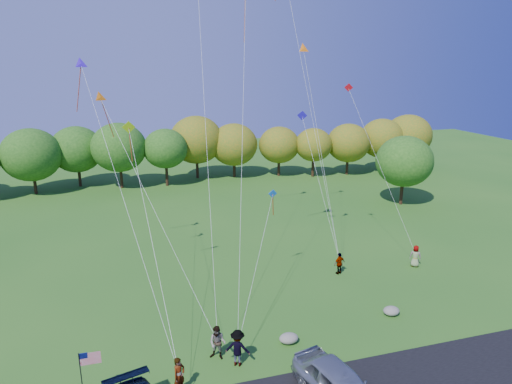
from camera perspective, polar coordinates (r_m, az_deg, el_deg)
The scene contains 10 objects.
ground at distance 24.40m, azimuth -2.61°, elevation -21.40°, with size 140.00×140.00×0.00m, color #275D1A.
treeline at distance 55.99m, azimuth -12.68°, elevation 5.14°, with size 76.59×27.70×8.41m.
flyer_a at distance 22.84m, azimuth -9.58°, elevation -21.71°, with size 0.67×0.44×1.83m, color #4C4C59.
flyer_b at distance 24.72m, azimuth -4.83°, elevation -18.27°, with size 0.89×0.70×1.84m, color #4C4C59.
flyer_c at distance 24.21m, azimuth -2.31°, elevation -18.89°, with size 1.25×0.72×1.94m, color #4C4C59.
flyer_d at distance 33.87m, azimuth 10.39°, elevation -8.77°, with size 0.95×0.40×1.63m, color #4C4C59.
flyer_e at distance 36.47m, azimuth 19.31°, elevation -7.57°, with size 0.81×0.53×1.66m, color #4C4C59.
flag_assembly at distance 22.83m, azimuth -20.42°, elevation -19.57°, with size 0.94×0.61×2.53m.
boulder_near at distance 26.21m, azimuth 4.12°, elevation -17.78°, with size 1.07×0.84×0.54m, color gray.
boulder_far at distance 29.75m, azimuth 16.56°, elevation -14.06°, with size 1.01×0.84×0.53m, color gray.
Camera 1 is at (-4.52, -18.91, 14.74)m, focal length 32.00 mm.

